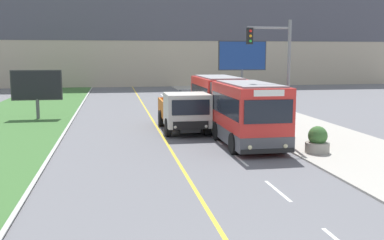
{
  "coord_description": "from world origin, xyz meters",
  "views": [
    {
      "loc": [
        -2.68,
        -6.25,
        4.61
      ],
      "look_at": [
        1.1,
        15.27,
        1.4
      ],
      "focal_mm": 42.0,
      "sensor_mm": 36.0,
      "label": 1
    }
  ],
  "objects_px": {
    "planter_round_near": "(317,141)",
    "planter_round_far": "(241,108)",
    "dump_truck": "(185,112)",
    "planter_round_third": "(258,116)",
    "car_distant": "(190,99)",
    "billboard_large": "(242,57)",
    "city_bus": "(231,107)",
    "traffic_light_mast": "(277,67)",
    "billboard_small": "(37,86)",
    "planter_round_second": "(283,126)"
  },
  "relations": [
    {
      "from": "dump_truck",
      "to": "planter_round_second",
      "type": "height_order",
      "value": "dump_truck"
    },
    {
      "from": "car_distant",
      "to": "planter_round_second",
      "type": "bearing_deg",
      "value": -80.03
    },
    {
      "from": "traffic_light_mast",
      "to": "planter_round_second",
      "type": "height_order",
      "value": "traffic_light_mast"
    },
    {
      "from": "dump_truck",
      "to": "traffic_light_mast",
      "type": "bearing_deg",
      "value": -48.35
    },
    {
      "from": "car_distant",
      "to": "traffic_light_mast",
      "type": "distance_m",
      "value": 17.68
    },
    {
      "from": "traffic_light_mast",
      "to": "dump_truck",
      "type": "bearing_deg",
      "value": 131.65
    },
    {
      "from": "planter_round_second",
      "to": "billboard_small",
      "type": "bearing_deg",
      "value": 146.05
    },
    {
      "from": "planter_round_second",
      "to": "planter_round_far",
      "type": "xyz_separation_m",
      "value": [
        0.1,
        8.82,
        0.02
      ]
    },
    {
      "from": "city_bus",
      "to": "planter_round_near",
      "type": "distance_m",
      "value": 6.31
    },
    {
      "from": "billboard_large",
      "to": "planter_round_far",
      "type": "distance_m",
      "value": 12.29
    },
    {
      "from": "billboard_large",
      "to": "billboard_small",
      "type": "height_order",
      "value": "billboard_large"
    },
    {
      "from": "planter_round_second",
      "to": "planter_round_far",
      "type": "relative_size",
      "value": 0.96
    },
    {
      "from": "city_bus",
      "to": "traffic_light_mast",
      "type": "relative_size",
      "value": 2.0
    },
    {
      "from": "billboard_small",
      "to": "planter_round_far",
      "type": "height_order",
      "value": "billboard_small"
    },
    {
      "from": "dump_truck",
      "to": "planter_round_near",
      "type": "distance_m",
      "value": 8.52
    },
    {
      "from": "traffic_light_mast",
      "to": "city_bus",
      "type": "bearing_deg",
      "value": 113.15
    },
    {
      "from": "dump_truck",
      "to": "planter_round_third",
      "type": "bearing_deg",
      "value": 21.67
    },
    {
      "from": "city_bus",
      "to": "planter_round_third",
      "type": "distance_m",
      "value": 4.25
    },
    {
      "from": "city_bus",
      "to": "planter_round_third",
      "type": "relative_size",
      "value": 10.21
    },
    {
      "from": "billboard_small",
      "to": "planter_round_third",
      "type": "height_order",
      "value": "billboard_small"
    },
    {
      "from": "city_bus",
      "to": "planter_round_third",
      "type": "height_order",
      "value": "city_bus"
    },
    {
      "from": "billboard_large",
      "to": "billboard_small",
      "type": "xyz_separation_m",
      "value": [
        -18.12,
        -10.18,
        -1.97
      ]
    },
    {
      "from": "planter_round_third",
      "to": "traffic_light_mast",
      "type": "bearing_deg",
      "value": -100.6
    },
    {
      "from": "traffic_light_mast",
      "to": "planter_round_third",
      "type": "xyz_separation_m",
      "value": [
        1.22,
        6.5,
        -3.36
      ]
    },
    {
      "from": "billboard_large",
      "to": "planter_round_near",
      "type": "height_order",
      "value": "billboard_large"
    },
    {
      "from": "city_bus",
      "to": "dump_truck",
      "type": "bearing_deg",
      "value": 156.14
    },
    {
      "from": "city_bus",
      "to": "billboard_small",
      "type": "relative_size",
      "value": 3.59
    },
    {
      "from": "city_bus",
      "to": "planter_round_far",
      "type": "height_order",
      "value": "city_bus"
    },
    {
      "from": "billboard_small",
      "to": "planter_round_near",
      "type": "bearing_deg",
      "value": -44.34
    },
    {
      "from": "dump_truck",
      "to": "billboard_large",
      "type": "bearing_deg",
      "value": 64.02
    },
    {
      "from": "traffic_light_mast",
      "to": "planter_round_second",
      "type": "bearing_deg",
      "value": 59.03
    },
    {
      "from": "traffic_light_mast",
      "to": "car_distant",
      "type": "bearing_deg",
      "value": 94.71
    },
    {
      "from": "traffic_light_mast",
      "to": "planter_round_second",
      "type": "distance_m",
      "value": 4.14
    },
    {
      "from": "dump_truck",
      "to": "billboard_small",
      "type": "relative_size",
      "value": 1.83
    },
    {
      "from": "car_distant",
      "to": "billboard_large",
      "type": "distance_m",
      "value": 8.6
    },
    {
      "from": "traffic_light_mast",
      "to": "billboard_large",
      "type": "relative_size",
      "value": 1.06
    },
    {
      "from": "car_distant",
      "to": "billboard_small",
      "type": "distance_m",
      "value": 13.25
    },
    {
      "from": "planter_round_near",
      "to": "planter_round_far",
      "type": "distance_m",
      "value": 13.23
    },
    {
      "from": "planter_round_near",
      "to": "planter_round_second",
      "type": "bearing_deg",
      "value": 89.26
    },
    {
      "from": "traffic_light_mast",
      "to": "planter_round_near",
      "type": "xyz_separation_m",
      "value": [
        1.19,
        -2.33,
        -3.36
      ]
    },
    {
      "from": "planter_round_near",
      "to": "planter_round_far",
      "type": "bearing_deg",
      "value": 89.32
    },
    {
      "from": "car_distant",
      "to": "planter_round_third",
      "type": "relative_size",
      "value": 3.48
    },
    {
      "from": "car_distant",
      "to": "planter_round_near",
      "type": "distance_m",
      "value": 19.81
    },
    {
      "from": "dump_truck",
      "to": "planter_round_third",
      "type": "relative_size",
      "value": 5.21
    },
    {
      "from": "billboard_large",
      "to": "city_bus",
      "type": "bearing_deg",
      "value": -107.95
    },
    {
      "from": "billboard_small",
      "to": "planter_round_near",
      "type": "xyz_separation_m",
      "value": [
        14.63,
        -14.3,
        -1.72
      ]
    },
    {
      "from": "billboard_large",
      "to": "planter_round_third",
      "type": "xyz_separation_m",
      "value": [
        -3.46,
        -15.66,
        -3.69
      ]
    },
    {
      "from": "traffic_light_mast",
      "to": "planter_round_third",
      "type": "height_order",
      "value": "traffic_light_mast"
    },
    {
      "from": "dump_truck",
      "to": "traffic_light_mast",
      "type": "relative_size",
      "value": 1.02
    },
    {
      "from": "planter_round_second",
      "to": "planter_round_far",
      "type": "bearing_deg",
      "value": 89.34
    }
  ]
}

